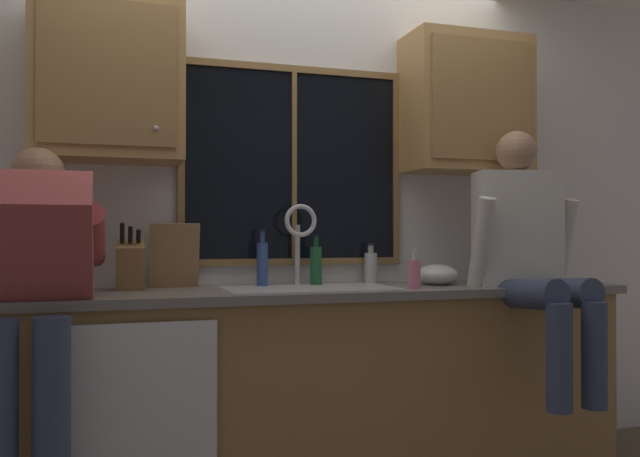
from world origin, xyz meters
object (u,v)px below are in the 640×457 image
at_px(bottle_tall_clear, 371,267).
at_px(person_sitting_on_counter, 529,249).
at_px(mixing_bowl, 437,275).
at_px(cutting_board, 174,256).
at_px(bottle_green_glass, 316,264).
at_px(person_standing, 31,294).
at_px(knife_block, 130,266).
at_px(bottle_amber_small, 262,263).
at_px(soap_dispenser, 414,273).

bearing_deg(bottle_tall_clear, person_sitting_on_counter, -39.11).
bearing_deg(mixing_bowl, bottle_tall_clear, 142.70).
relative_size(person_sitting_on_counter, cutting_board, 4.08).
bearing_deg(mixing_bowl, bottle_green_glass, 164.95).
height_order(cutting_board, mixing_bowl, cutting_board).
relative_size(person_standing, knife_block, 4.75).
bearing_deg(bottle_green_glass, person_sitting_on_counter, -25.74).
relative_size(cutting_board, bottle_tall_clear, 1.50).
relative_size(mixing_bowl, bottle_amber_small, 0.77).
height_order(person_standing, mixing_bowl, person_standing).
xyz_separation_m(knife_block, bottle_amber_small, (0.62, 0.05, 0.01)).
relative_size(person_standing, bottle_tall_clear, 7.42).
xyz_separation_m(bottle_tall_clear, bottle_amber_small, (-0.59, -0.05, 0.03)).
relative_size(person_sitting_on_counter, mixing_bowl, 5.91).
distance_m(mixing_bowl, bottle_tall_clear, 0.35).
bearing_deg(mixing_bowl, person_standing, -170.34).
height_order(person_standing, person_sitting_on_counter, person_sitting_on_counter).
relative_size(person_standing, soap_dispenser, 8.35).
bearing_deg(bottle_tall_clear, person_standing, -161.62).
bearing_deg(soap_dispenser, knife_block, 167.34).
bearing_deg(bottle_tall_clear, soap_dispenser, -80.92).
height_order(person_sitting_on_counter, bottle_green_glass, person_sitting_on_counter).
bearing_deg(soap_dispenser, person_sitting_on_counter, -11.31).
height_order(cutting_board, bottle_tall_clear, cutting_board).
bearing_deg(person_standing, bottle_green_glass, 20.56).
xyz_separation_m(person_standing, bottle_green_glass, (1.26, 0.47, 0.07)).
height_order(bottle_green_glass, bottle_tall_clear, bottle_green_glass).
xyz_separation_m(mixing_bowl, bottle_amber_small, (-0.86, 0.16, 0.07)).
distance_m(person_sitting_on_counter, bottle_green_glass, 1.03).
relative_size(cutting_board, mixing_bowl, 1.45).
height_order(soap_dispenser, bottle_green_glass, bottle_green_glass).
relative_size(knife_block, bottle_green_glass, 1.29).
relative_size(person_sitting_on_counter, bottle_tall_clear, 6.12).
bearing_deg(cutting_board, soap_dispenser, -19.57).
relative_size(bottle_green_glass, bottle_amber_small, 0.90).
xyz_separation_m(knife_block, cutting_board, (0.21, 0.09, 0.04)).
bearing_deg(person_sitting_on_counter, bottle_amber_small, 159.42).
bearing_deg(cutting_board, bottle_tall_clear, 0.49).
height_order(mixing_bowl, bottle_green_glass, bottle_green_glass).
distance_m(knife_block, soap_dispenser, 1.30).
distance_m(cutting_board, bottle_green_glass, 0.69).
bearing_deg(knife_block, person_standing, -131.13).
xyz_separation_m(soap_dispenser, bottle_tall_clear, (-0.06, 0.39, 0.01)).
relative_size(person_standing, cutting_board, 4.95).
height_order(soap_dispenser, bottle_amber_small, bottle_amber_small).
bearing_deg(person_standing, knife_block, 48.87).
relative_size(person_standing, person_sitting_on_counter, 1.21).
xyz_separation_m(bottle_green_glass, bottle_amber_small, (-0.27, 0.00, 0.01)).
distance_m(person_sitting_on_counter, mixing_bowl, 0.46).
bearing_deg(soap_dispenser, cutting_board, 160.43).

